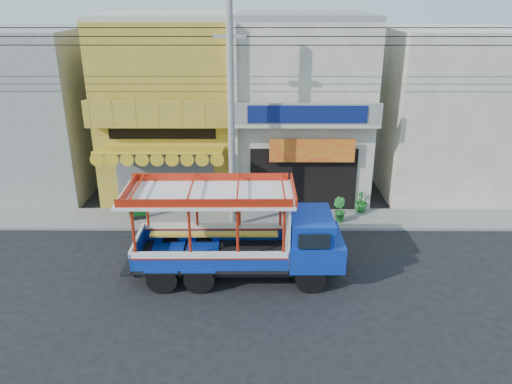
# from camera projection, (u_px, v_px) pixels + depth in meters

# --- Properties ---
(ground) EXTENTS (90.00, 90.00, 0.00)m
(ground) POSITION_uv_depth(u_px,v_px,m) (257.00, 268.00, 17.62)
(ground) COLOR black
(ground) RESTS_ON ground
(sidewalk) EXTENTS (30.00, 2.00, 0.12)m
(sidewalk) POSITION_uv_depth(u_px,v_px,m) (257.00, 219.00, 21.31)
(sidewalk) COLOR slate
(sidewalk) RESTS_ON ground
(shophouse_left) EXTENTS (6.00, 7.50, 8.24)m
(shophouse_left) POSITION_uv_depth(u_px,v_px,m) (173.00, 106.00, 23.50)
(shophouse_left) COLOR #AC9326
(shophouse_left) RESTS_ON ground
(shophouse_right) EXTENTS (6.00, 6.75, 8.24)m
(shophouse_right) POSITION_uv_depth(u_px,v_px,m) (300.00, 106.00, 23.48)
(shophouse_right) COLOR #AFA490
(shophouse_right) RESTS_ON ground
(party_pilaster) EXTENTS (0.35, 0.30, 8.00)m
(party_pilaster) POSITION_uv_depth(u_px,v_px,m) (233.00, 124.00, 20.64)
(party_pilaster) COLOR #AFA490
(party_pilaster) RESTS_ON ground
(filler_building_left) EXTENTS (6.00, 6.00, 7.60)m
(filler_building_left) POSITION_uv_depth(u_px,v_px,m) (26.00, 112.00, 23.67)
(filler_building_left) COLOR gray
(filler_building_left) RESTS_ON ground
(filler_building_right) EXTENTS (6.00, 6.00, 7.60)m
(filler_building_right) POSITION_uv_depth(u_px,v_px,m) (447.00, 112.00, 23.60)
(filler_building_right) COLOR #AFA490
(filler_building_right) RESTS_ON ground
(utility_pole) EXTENTS (28.00, 0.26, 9.00)m
(utility_pole) POSITION_uv_depth(u_px,v_px,m) (235.00, 107.00, 18.81)
(utility_pole) COLOR gray
(utility_pole) RESTS_ON ground
(songthaew_truck) EXTENTS (7.20, 2.49, 3.35)m
(songthaew_truck) POSITION_uv_depth(u_px,v_px,m) (251.00, 234.00, 16.53)
(songthaew_truck) COLOR black
(songthaew_truck) RESTS_ON ground
(green_sign) EXTENTS (0.71, 0.50, 1.10)m
(green_sign) POSITION_uv_depth(u_px,v_px,m) (137.00, 208.00, 21.07)
(green_sign) COLOR black
(green_sign) RESTS_ON sidewalk
(potted_plant_b) EXTENTS (0.69, 0.72, 1.03)m
(potted_plant_b) POSITION_uv_depth(u_px,v_px,m) (339.00, 210.00, 20.81)
(potted_plant_b) COLOR #1D6624
(potted_plant_b) RESTS_ON sidewalk
(potted_plant_c) EXTENTS (0.78, 0.78, 1.01)m
(potted_plant_c) POSITION_uv_depth(u_px,v_px,m) (361.00, 201.00, 21.73)
(potted_plant_c) COLOR #1D6624
(potted_plant_c) RESTS_ON sidewalk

